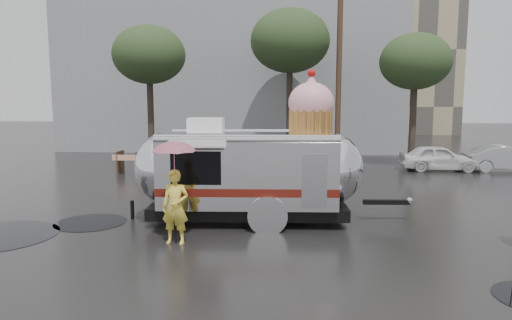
# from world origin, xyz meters

# --- Properties ---
(ground) EXTENTS (120.00, 120.00, 0.00)m
(ground) POSITION_xyz_m (0.00, 0.00, 0.00)
(ground) COLOR black
(ground) RESTS_ON ground
(puddles) EXTENTS (13.34, 7.97, 0.01)m
(puddles) POSITION_xyz_m (-3.83, 0.92, 0.01)
(puddles) COLOR black
(puddles) RESTS_ON ground
(grey_building) EXTENTS (22.00, 12.00, 13.00)m
(grey_building) POSITION_xyz_m (-4.00, 24.00, 6.50)
(grey_building) COLOR slate
(grey_building) RESTS_ON ground
(utility_pole) EXTENTS (1.60, 0.28, 9.00)m
(utility_pole) POSITION_xyz_m (2.50, 14.00, 4.62)
(utility_pole) COLOR #473323
(utility_pole) RESTS_ON ground
(tree_left) EXTENTS (3.64, 3.64, 6.95)m
(tree_left) POSITION_xyz_m (-7.00, 13.00, 5.48)
(tree_left) COLOR #382D26
(tree_left) RESTS_ON ground
(tree_mid) EXTENTS (4.20, 4.20, 8.03)m
(tree_mid) POSITION_xyz_m (0.00, 15.00, 6.34)
(tree_mid) COLOR #382D26
(tree_mid) RESTS_ON ground
(tree_right) EXTENTS (3.36, 3.36, 6.42)m
(tree_right) POSITION_xyz_m (6.00, 13.00, 5.06)
(tree_right) COLOR #382D26
(tree_right) RESTS_ON ground
(barricade_row) EXTENTS (4.30, 0.80, 1.00)m
(barricade_row) POSITION_xyz_m (-5.55, 9.96, 0.52)
(barricade_row) COLOR #473323
(barricade_row) RESTS_ON ground
(airstream_trailer) EXTENTS (7.67, 3.19, 4.13)m
(airstream_trailer) POSITION_xyz_m (-0.78, 2.39, 1.45)
(airstream_trailer) COLOR silver
(airstream_trailer) RESTS_ON ground
(person_left) EXTENTS (0.64, 0.45, 1.70)m
(person_left) POSITION_xyz_m (-2.32, 0.18, 0.85)
(person_left) COLOR yellow
(person_left) RESTS_ON ground
(umbrella_pink) EXTENTS (1.22, 1.22, 2.38)m
(umbrella_pink) POSITION_xyz_m (-2.32, 0.18, 1.97)
(umbrella_pink) COLOR pink
(umbrella_pink) RESTS_ON ground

